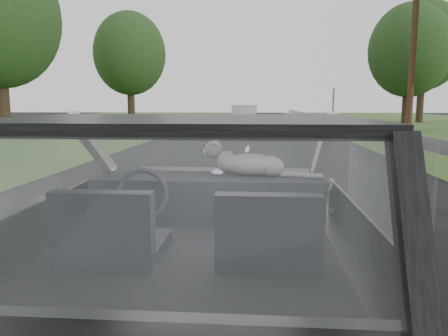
% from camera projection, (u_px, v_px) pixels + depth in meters
% --- Properties ---
extents(subject_car, '(1.80, 4.00, 1.45)m').
position_uv_depth(subject_car, '(196.00, 241.00, 2.50)').
color(subject_car, black).
rests_on(subject_car, ground).
extents(dashboard, '(1.58, 0.45, 0.30)m').
position_uv_depth(dashboard, '(208.00, 197.00, 3.10)').
color(dashboard, black).
rests_on(dashboard, subject_car).
extents(driver_seat, '(0.50, 0.72, 0.42)m').
position_uv_depth(driver_seat, '(110.00, 228.00, 2.22)').
color(driver_seat, black).
rests_on(driver_seat, subject_car).
extents(passenger_seat, '(0.50, 0.72, 0.42)m').
position_uv_depth(passenger_seat, '(268.00, 231.00, 2.16)').
color(passenger_seat, black).
rests_on(passenger_seat, subject_car).
extents(steering_wheel, '(0.36, 0.36, 0.04)m').
position_uv_depth(steering_wheel, '(142.00, 195.00, 2.83)').
color(steering_wheel, black).
rests_on(steering_wheel, dashboard).
extents(cat, '(0.62, 0.27, 0.27)m').
position_uv_depth(cat, '(251.00, 163.00, 3.09)').
color(cat, gray).
rests_on(cat, dashboard).
extents(guardrail, '(0.05, 90.00, 0.32)m').
position_uv_depth(guardrail, '(401.00, 137.00, 12.05)').
color(guardrail, '#A3A3A3').
rests_on(guardrail, ground).
extents(other_car, '(1.77, 4.32, 1.41)m').
position_uv_depth(other_car, '(244.00, 116.00, 26.90)').
color(other_car, '#ACACAC').
rests_on(other_car, ground).
extents(highway_sign, '(0.20, 0.96, 2.40)m').
position_uv_depth(highway_sign, '(333.00, 109.00, 25.04)').
color(highway_sign, '#17502B').
rests_on(highway_sign, ground).
extents(utility_pole, '(0.30, 0.30, 7.20)m').
position_uv_depth(utility_pole, '(413.00, 47.00, 16.40)').
color(utility_pole, '#553225').
rests_on(utility_pole, ground).
extents(tree_2, '(5.82, 5.82, 6.81)m').
position_uv_depth(tree_2, '(409.00, 69.00, 24.35)').
color(tree_2, '#163713').
rests_on(tree_2, ground).
extents(tree_3, '(6.98, 6.98, 9.18)m').
position_uv_depth(tree_3, '(423.00, 63.00, 34.09)').
color(tree_3, '#163713').
rests_on(tree_3, ground).
extents(tree_6, '(5.52, 5.52, 7.65)m').
position_uv_depth(tree_6, '(130.00, 70.00, 30.86)').
color(tree_6, '#163713').
rests_on(tree_6, ground).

